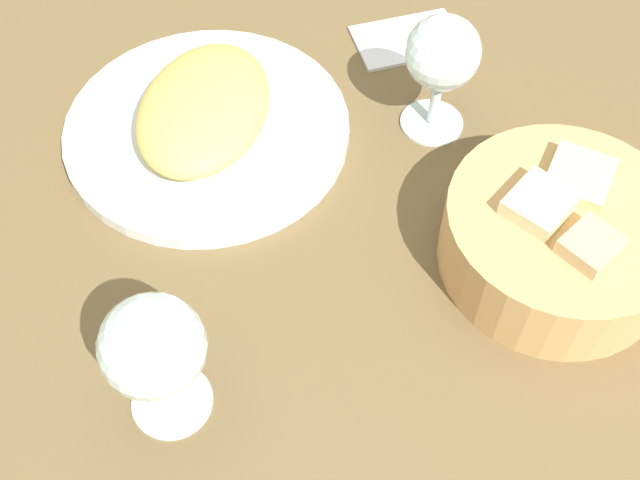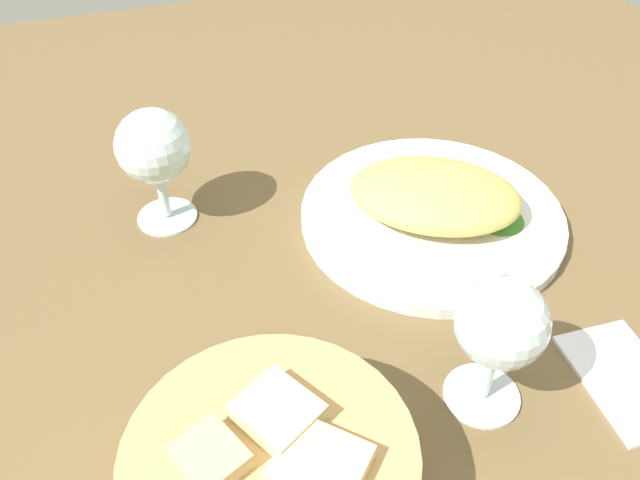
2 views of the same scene
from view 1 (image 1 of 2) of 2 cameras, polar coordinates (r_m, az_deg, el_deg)
name	(u,v)px [view 1 (image 1 of 2)]	position (r cm, az deg, el deg)	size (l,w,h in cm)	color
ground_plane	(297,238)	(70.54, -1.66, 0.17)	(140.00, 140.00, 2.00)	brown
plate	(207,129)	(77.28, -8.07, 7.85)	(27.10, 27.10, 1.40)	white
omelette	(204,108)	(75.25, -8.33, 9.34)	(17.27, 11.89, 4.31)	#DFBC5C
lettuce_garnish	(225,72)	(80.83, -6.82, 11.91)	(5.12, 5.12, 1.23)	#3C822A
bread_basket	(560,235)	(67.95, 16.81, 0.34)	(19.31, 19.31, 8.08)	tan
wine_glass_near	(154,350)	(55.13, -11.83, -7.75)	(7.39, 7.39, 12.68)	silver
wine_glass_far	(442,58)	(73.07, 8.74, 12.76)	(6.81, 6.81, 12.36)	silver
folded_napkin	(408,38)	(87.02, 6.31, 14.21)	(11.00, 7.00, 0.80)	white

